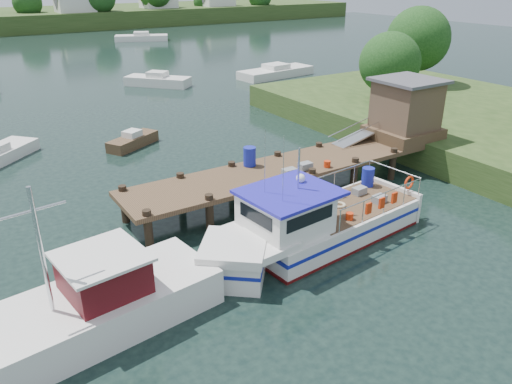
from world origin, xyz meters
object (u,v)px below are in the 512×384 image
lobster_boat (310,226)px  work_boat (73,315)px  moored_far (142,37)px  moored_b (158,81)px  dock (369,130)px  moored_rowboat (133,141)px  moored_c (276,72)px

lobster_boat → work_boat: 8.59m
moored_far → moored_b: size_ratio=1.41×
lobster_boat → moored_b: bearing=72.4°
dock → moored_far: size_ratio=2.11×
work_boat → moored_rowboat: (7.10, 15.05, -0.39)m
work_boat → moored_rowboat: size_ratio=2.62×
dock → moored_b: 25.30m
lobster_boat → dock: bearing=26.0°
work_boat → moored_far: size_ratio=1.15×
dock → moored_c: (10.51, 23.06, -1.79)m
lobster_boat → moored_c: 32.45m
moored_b → moored_rowboat: bearing=-104.0°
moored_c → work_boat: bearing=-130.1°
lobster_boat → moored_far: size_ratio=1.28×
moored_c → moored_far: bearing=95.1°
moored_far → moored_c: 32.66m
work_boat → moored_c: size_ratio=1.14×
work_boat → moored_far: (24.88, 60.44, -0.28)m
dock → moored_b: bearing=91.6°
lobster_boat → work_boat: size_ratio=1.11×
moored_rowboat → moored_b: (7.71, 14.92, 0.11)m
work_boat → moored_c: (26.04, 27.80, -0.30)m
moored_b → moored_c: moored_b is taller
moored_rowboat → moored_c: size_ratio=0.43×
moored_rowboat → moored_b: bearing=63.1°
lobster_boat → moored_b: 30.18m
dock → moored_rowboat: dock is taller
moored_c → dock: bearing=-111.4°
moored_b → lobster_boat: bearing=-88.6°
dock → lobster_boat: bearing=-148.3°
moored_rowboat → moored_far: bearing=69.0°
dock → work_boat: work_boat is taller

